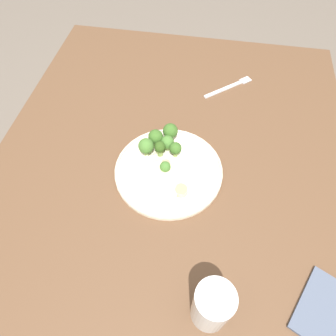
{
  "coord_description": "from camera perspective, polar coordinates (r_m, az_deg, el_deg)",
  "views": [
    {
      "loc": [
        0.43,
        0.08,
        1.44
      ],
      "look_at": [
        -0.05,
        -0.0,
        0.76
      ],
      "focal_mm": 33.55,
      "sensor_mm": 36.0,
      "label": 1
    }
  ],
  "objects": [
    {
      "name": "seared_scallop_rear_pale",
      "position": [
        0.8,
        2.36,
        -4.06
      ],
      "size": [
        0.03,
        0.03,
        0.02
      ],
      "color": "beige",
      "rests_on": "dinner_plate"
    },
    {
      "name": "water_glass",
      "position": [
        0.66,
        7.95,
        -23.68
      ],
      "size": [
        0.08,
        0.08,
        0.13
      ],
      "color": "silver",
      "rests_on": "wooden_dining_table"
    },
    {
      "name": "seared_scallop_front_small",
      "position": [
        0.84,
        -0.41,
        0.61
      ],
      "size": [
        0.03,
        0.03,
        0.02
      ],
      "color": "beige",
      "rests_on": "dinner_plate"
    },
    {
      "name": "broccoli_floret_tall_stalk",
      "position": [
        0.87,
        -2.26,
        5.62
      ],
      "size": [
        0.04,
        0.04,
        0.06
      ],
      "color": "#7A994C",
      "rests_on": "dinner_plate"
    },
    {
      "name": "ground",
      "position": [
        1.51,
        -0.25,
        -18.51
      ],
      "size": [
        6.0,
        6.0,
        0.0
      ],
      "primitive_type": "plane",
      "color": "#665B51"
    },
    {
      "name": "broccoli_floret_small_sprig",
      "position": [
        0.81,
        -0.51,
        0.15
      ],
      "size": [
        0.03,
        0.03,
        0.05
      ],
      "color": "#7A994C",
      "rests_on": "dinner_plate"
    },
    {
      "name": "broccoli_floret_beside_noodles",
      "position": [
        0.85,
        -4.02,
        3.98
      ],
      "size": [
        0.04,
        0.04,
        0.06
      ],
      "color": "#89A356",
      "rests_on": "dinner_plate"
    },
    {
      "name": "folded_napkin",
      "position": [
        0.78,
        26.22,
        -21.91
      ],
      "size": [
        0.17,
        0.15,
        0.01
      ],
      "primitive_type": "cube",
      "rotation": [
        0.0,
        0.0,
        -0.46
      ],
      "color": "#4C566B",
      "rests_on": "wooden_dining_table"
    },
    {
      "name": "dinner_fork",
      "position": [
        1.1,
        11.12,
        14.27
      ],
      "size": [
        0.13,
        0.15,
        0.0
      ],
      "color": "silver",
      "rests_on": "wooden_dining_table"
    },
    {
      "name": "dinner_plate",
      "position": [
        0.84,
        -0.0,
        -0.45
      ],
      "size": [
        0.29,
        0.29,
        0.02
      ],
      "color": "beige",
      "rests_on": "wooden_dining_table"
    },
    {
      "name": "broccoli_floret_left_leaning",
      "position": [
        0.87,
        -0.12,
        4.68
      ],
      "size": [
        0.04,
        0.04,
        0.05
      ],
      "color": "#7A994C",
      "rests_on": "dinner_plate"
    },
    {
      "name": "broccoli_floret_rear_charred",
      "position": [
        0.85,
        -1.49,
        3.72
      ],
      "size": [
        0.03,
        0.03,
        0.05
      ],
      "color": "#7A994C",
      "rests_on": "dinner_plate"
    },
    {
      "name": "broccoli_floret_near_rim",
      "position": [
        0.85,
        1.37,
        3.55
      ],
      "size": [
        0.03,
        0.03,
        0.05
      ],
      "color": "#89A356",
      "rests_on": "dinner_plate"
    },
    {
      "name": "noodle_bed",
      "position": [
        0.81,
        -1.49,
        -2.41
      ],
      "size": [
        0.14,
        0.11,
        0.03
      ],
      "color": "beige",
      "rests_on": "dinner_plate"
    },
    {
      "name": "onion_sliver_long_sliver",
      "position": [
        0.88,
        -1.43,
        3.34
      ],
      "size": [
        0.04,
        0.04,
        0.0
      ],
      "primitive_type": "cube",
      "rotation": [
        0.0,
        0.0,
        5.51
      ],
      "color": "silver",
      "rests_on": "dinner_plate"
    },
    {
      "name": "onion_sliver_pale_crescent",
      "position": [
        0.89,
        1.31,
        4.46
      ],
      "size": [
        0.04,
        0.04,
        0.0
      ],
      "primitive_type": "cube",
      "rotation": [
        0.0,
        0.0,
        3.94
      ],
      "color": "silver",
      "rests_on": "dinner_plate"
    },
    {
      "name": "broccoli_floret_center_pile",
      "position": [
        0.88,
        0.42,
        6.72
      ],
      "size": [
        0.04,
        0.04,
        0.06
      ],
      "color": "#89A356",
      "rests_on": "dinner_plate"
    },
    {
      "name": "seared_scallop_on_noodles",
      "position": [
        0.8,
        -2.25,
        -3.67
      ],
      "size": [
        0.02,
        0.02,
        0.01
      ],
      "color": "#E5C689",
      "rests_on": "dinner_plate"
    },
    {
      "name": "wooden_dining_table",
      "position": [
        0.89,
        -0.41,
        -6.15
      ],
      "size": [
        1.4,
        1.0,
        0.74
      ],
      "color": "brown",
      "rests_on": "ground"
    },
    {
      "name": "seared_scallop_center_golden",
      "position": [
        0.83,
        -2.57,
        -0.63
      ],
      "size": [
        0.03,
        0.03,
        0.01
      ],
      "color": "#E5C689",
      "rests_on": "dinner_plate"
    },
    {
      "name": "onion_sliver_short_strip",
      "position": [
        0.87,
        -3.72,
        2.68
      ],
      "size": [
        0.05,
        0.01,
        0.0
      ],
      "primitive_type": "cube",
      "rotation": [
        0.0,
        0.0,
        3.19
      ],
      "color": "silver",
      "rests_on": "dinner_plate"
    }
  ]
}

